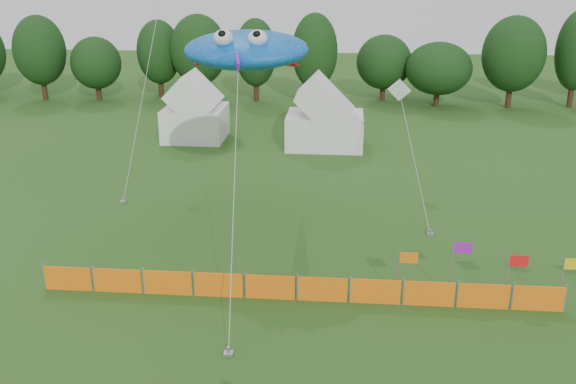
# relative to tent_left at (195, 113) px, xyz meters

# --- Properties ---
(treeline) EXTENTS (104.57, 8.78, 8.36)m
(treeline) POSITION_rel_tent_left_xyz_m (10.63, 13.49, 2.24)
(treeline) COLOR #382314
(treeline) RESTS_ON ground
(tent_left) EXTENTS (4.37, 4.37, 3.86)m
(tent_left) POSITION_rel_tent_left_xyz_m (0.00, 0.00, 0.00)
(tent_left) COLOR white
(tent_left) RESTS_ON ground
(tent_right) EXTENTS (5.37, 4.29, 3.79)m
(tent_right) POSITION_rel_tent_left_xyz_m (9.47, -1.24, -0.03)
(tent_right) COLOR white
(tent_right) RESTS_ON ground
(barrier_fence) EXTENTS (19.90, 0.06, 1.00)m
(barrier_fence) POSITION_rel_tent_left_xyz_m (9.13, -23.20, -1.45)
(barrier_fence) COLOR orange
(barrier_fence) RESTS_ON ground
(flag_row) EXTENTS (10.73, 0.51, 2.29)m
(flag_row) POSITION_rel_tent_left_xyz_m (18.17, -22.52, -0.58)
(flag_row) COLOR gray
(flag_row) RESTS_ON ground
(stingray_kite) EXTENTS (6.98, 18.60, 9.63)m
(stingray_kite) POSITION_rel_tent_left_xyz_m (6.36, -15.96, 6.61)
(stingray_kite) COLOR blue
(stingray_kite) RESTS_ON ground
(small_kite_white) EXTENTS (1.99, 8.44, 6.06)m
(small_kite_white) POSITION_rel_tent_left_xyz_m (14.14, -10.32, 2.13)
(small_kite_white) COLOR white
(small_kite_white) RESTS_ON ground
(small_kite_dark) EXTENTS (1.36, 8.68, 12.04)m
(small_kite_dark) POSITION_rel_tent_left_xyz_m (-0.52, -8.30, 5.14)
(small_kite_dark) COLOR black
(small_kite_dark) RESTS_ON ground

